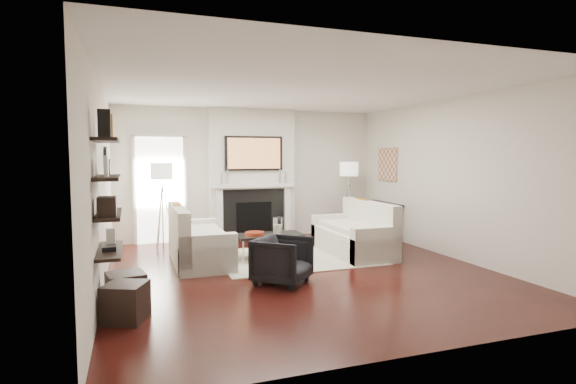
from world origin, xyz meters
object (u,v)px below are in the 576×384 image
object	(u,v)px
armchair	(282,258)
lamp_left_shade	(162,171)
loveseat_right_base	(353,242)
loveseat_left_base	(200,250)
coffee_table	(269,235)
ottoman_near	(126,290)
lamp_right_shade	(349,169)

from	to	relation	value
armchair	lamp_left_shade	world-z (taller)	lamp_left_shade
loveseat_right_base	lamp_left_shade	size ratio (longest dim) A/B	4.50
loveseat_left_base	armchair	bearing A→B (deg)	-60.07
coffee_table	ottoman_near	xyz separation A→B (m)	(-2.25, -1.78, -0.20)
armchair	ottoman_near	distance (m)	2.04
loveseat_left_base	lamp_right_shade	xyz separation A→B (m)	(3.41, 1.44, 1.24)
armchair	coffee_table	bearing A→B (deg)	33.00
loveseat_left_base	armchair	world-z (taller)	armchair
coffee_table	armchair	xyz separation A→B (m)	(-0.25, -1.43, -0.05)
coffee_table	lamp_right_shade	bearing A→B (deg)	34.40
loveseat_right_base	lamp_right_shade	bearing A→B (deg)	65.39
loveseat_right_base	coffee_table	bearing A→B (deg)	175.87
loveseat_right_base	lamp_left_shade	bearing A→B (deg)	153.71
lamp_right_shade	loveseat_left_base	bearing A→B (deg)	-157.11
coffee_table	lamp_right_shade	world-z (taller)	lamp_right_shade
lamp_left_shade	ottoman_near	world-z (taller)	lamp_left_shade
lamp_left_shade	loveseat_right_base	bearing A→B (deg)	-26.29
loveseat_right_base	ottoman_near	xyz separation A→B (m)	(-3.76, -1.67, -0.01)
coffee_table	loveseat_right_base	bearing A→B (deg)	-4.13
coffee_table	lamp_left_shade	world-z (taller)	lamp_left_shade
loveseat_left_base	lamp_right_shade	bearing A→B (deg)	22.89
loveseat_left_base	lamp_right_shade	distance (m)	3.90
loveseat_left_base	coffee_table	world-z (taller)	same
coffee_table	ottoman_near	world-z (taller)	coffee_table
loveseat_left_base	armchair	size ratio (longest dim) A/B	2.59
armchair	loveseat_right_base	bearing A→B (deg)	-10.19
lamp_left_shade	lamp_right_shade	xyz separation A→B (m)	(3.90, 0.11, 0.00)
loveseat_right_base	loveseat_left_base	bearing A→B (deg)	175.16
lamp_left_shade	ottoman_near	size ratio (longest dim) A/B	1.00
ottoman_near	armchair	bearing A→B (deg)	9.79
armchair	loveseat_left_base	bearing A→B (deg)	72.68
loveseat_right_base	lamp_left_shade	xyz separation A→B (m)	(-3.14, 1.55, 1.24)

